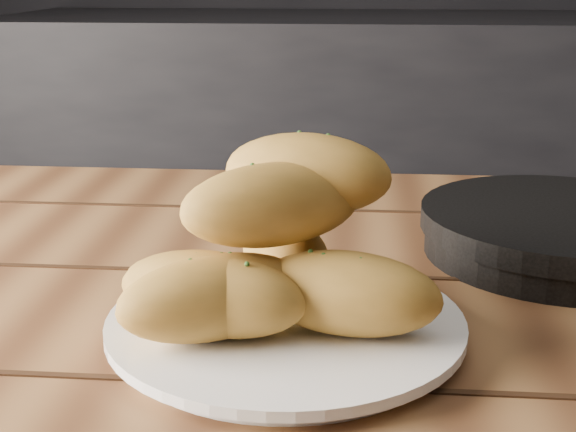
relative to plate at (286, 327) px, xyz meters
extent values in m
cube|color=black|center=(0.59, 1.45, -0.31)|extent=(2.80, 0.60, 0.90)
cube|color=brown|center=(0.16, 0.03, -0.03)|extent=(1.56, 0.95, 0.04)
cylinder|color=white|center=(0.00, 0.00, 0.00)|extent=(0.24, 0.24, 0.01)
cylinder|color=white|center=(0.00, 0.00, 0.00)|extent=(0.27, 0.27, 0.01)
ellipsoid|color=#AA7B2F|center=(-0.05, -0.03, 0.04)|extent=(0.15, 0.10, 0.06)
ellipsoid|color=#AA7B2F|center=(0.04, -0.02, 0.04)|extent=(0.14, 0.09, 0.06)
ellipsoid|color=#AA7B2F|center=(0.00, 0.05, 0.04)|extent=(0.10, 0.14, 0.06)
ellipsoid|color=#AA7B2F|center=(-0.01, 0.00, 0.10)|extent=(0.15, 0.12, 0.06)
ellipsoid|color=#AA7B2F|center=(0.01, 0.03, 0.11)|extent=(0.14, 0.09, 0.06)
ellipsoid|color=#AA7B2F|center=(-0.05, -0.04, 0.04)|extent=(0.15, 0.12, 0.06)
cylinder|color=black|center=(0.25, 0.20, 0.01)|extent=(0.26, 0.26, 0.03)
cylinder|color=black|center=(0.25, 0.20, 0.03)|extent=(0.27, 0.27, 0.02)
camera|label=1|loc=(0.05, -0.54, 0.26)|focal=50.00mm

